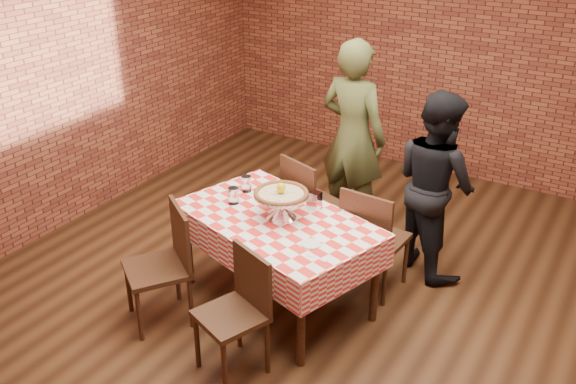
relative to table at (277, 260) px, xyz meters
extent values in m
plane|color=black|center=(0.30, 0.14, -0.38)|extent=(6.00, 6.00, 0.00)
plane|color=maroon|center=(0.30, 3.14, 1.08)|extent=(5.50, 0.00, 5.50)
cube|color=#462916|center=(0.00, 0.00, 0.00)|extent=(1.73, 1.32, 0.75)
cylinder|color=beige|center=(0.02, 0.02, 0.58)|extent=(0.43, 0.43, 0.03)
ellipsoid|color=#FFED12|center=(0.02, 0.02, 0.63)|extent=(0.07, 0.07, 0.09)
cylinder|color=white|center=(-0.42, 0.03, 0.45)|extent=(0.11, 0.11, 0.13)
cylinder|color=white|center=(-0.45, 0.26, 0.45)|extent=(0.11, 0.11, 0.13)
cylinder|color=white|center=(0.41, -0.21, 0.39)|extent=(0.18, 0.18, 0.01)
cube|color=white|center=(0.49, -0.34, 0.39)|extent=(0.05, 0.04, 0.00)
cube|color=white|center=(0.59, -0.35, 0.39)|extent=(0.05, 0.04, 0.00)
cube|color=silver|center=(0.17, 0.28, 0.45)|extent=(0.11, 0.09, 0.14)
imported|color=#474E27|center=(-0.07, 1.44, 0.54)|extent=(0.71, 0.51, 1.83)
imported|color=black|center=(0.85, 1.11, 0.42)|extent=(0.98, 0.93, 1.59)
camera|label=1|loc=(2.24, -3.56, 2.68)|focal=39.45mm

